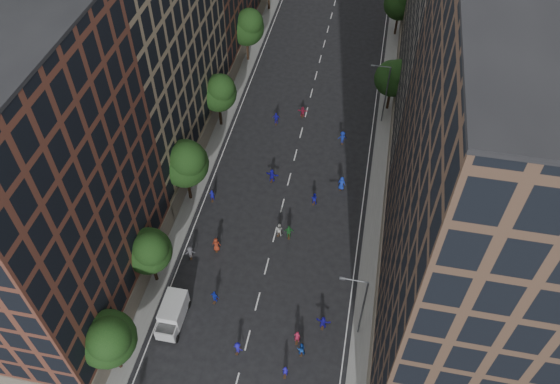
# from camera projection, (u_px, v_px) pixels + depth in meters

# --- Properties ---
(ground) EXTENTS (240.00, 240.00, 0.00)m
(ground) POSITION_uv_depth(u_px,v_px,m) (301.00, 135.00, 74.37)
(ground) COLOR black
(ground) RESTS_ON ground
(sidewalk_left) EXTENTS (4.00, 105.00, 0.15)m
(sidewalk_left) POSITION_uv_depth(u_px,v_px,m) (229.00, 91.00, 80.85)
(sidewalk_left) COLOR slate
(sidewalk_left) RESTS_ON ground
(sidewalk_right) EXTENTS (4.00, 105.00, 0.15)m
(sidewalk_right) POSITION_uv_depth(u_px,v_px,m) (392.00, 111.00, 77.71)
(sidewalk_right) COLOR slate
(sidewalk_right) RESTS_ON ground
(bldg_left_a) EXTENTS (14.00, 22.00, 30.00)m
(bldg_left_a) POSITION_uv_depth(u_px,v_px,m) (29.00, 196.00, 46.60)
(bldg_left_a) COLOR #582E21
(bldg_left_a) RESTS_ON ground
(bldg_left_b) EXTENTS (14.00, 26.00, 34.00)m
(bldg_left_b) POSITION_uv_depth(u_px,v_px,m) (130.00, 28.00, 61.01)
(bldg_left_b) COLOR #847257
(bldg_left_b) RESTS_ON ground
(bldg_right_a) EXTENTS (14.00, 30.00, 36.00)m
(bldg_right_a) POSITION_uv_depth(u_px,v_px,m) (495.00, 204.00, 42.05)
(bldg_right_a) COLOR #4A3427
(bldg_right_a) RESTS_ON ground
(bldg_right_b) EXTENTS (14.00, 28.00, 33.00)m
(bldg_right_b) POSITION_uv_depth(u_px,v_px,m) (474.00, 25.00, 62.35)
(bldg_right_b) COLOR #6A6257
(bldg_right_b) RESTS_ON ground
(tree_left_0) EXTENTS (5.20, 5.20, 8.83)m
(tree_left_0) POSITION_uv_depth(u_px,v_px,m) (108.00, 339.00, 47.49)
(tree_left_0) COLOR black
(tree_left_0) RESTS_ON ground
(tree_left_1) EXTENTS (4.80, 4.80, 8.21)m
(tree_left_1) POSITION_uv_depth(u_px,v_px,m) (149.00, 250.00, 54.42)
(tree_left_1) COLOR black
(tree_left_1) RESTS_ON ground
(tree_left_2) EXTENTS (5.60, 5.60, 9.45)m
(tree_left_2) POSITION_uv_depth(u_px,v_px,m) (185.00, 162.00, 61.75)
(tree_left_2) COLOR black
(tree_left_2) RESTS_ON ground
(tree_left_3) EXTENTS (5.00, 5.00, 8.58)m
(tree_left_3) POSITION_uv_depth(u_px,v_px,m) (219.00, 92.00, 71.43)
(tree_left_3) COLOR black
(tree_left_3) RESTS_ON ground
(tree_left_4) EXTENTS (5.40, 5.40, 9.08)m
(tree_left_4) POSITION_uv_depth(u_px,v_px,m) (247.00, 26.00, 81.80)
(tree_left_4) COLOR black
(tree_left_4) RESTS_ON ground
(tree_right_a) EXTENTS (5.00, 5.00, 8.39)m
(tree_right_a) POSITION_uv_depth(u_px,v_px,m) (394.00, 77.00, 73.92)
(tree_right_a) COLOR black
(tree_right_a) RESTS_ON ground
(tree_right_b) EXTENTS (5.20, 5.20, 8.83)m
(tree_right_b) POSITION_uv_depth(u_px,v_px,m) (402.00, 2.00, 86.91)
(tree_right_b) COLOR black
(tree_right_b) RESTS_ON ground
(streetlamp_near) EXTENTS (2.64, 0.22, 9.06)m
(streetlamp_near) POSITION_uv_depth(u_px,v_px,m) (361.00, 305.00, 50.66)
(streetlamp_near) COLOR #595B60
(streetlamp_near) RESTS_ON ground
(streetlamp_far) EXTENTS (2.64, 0.22, 9.06)m
(streetlamp_far) POSITION_uv_depth(u_px,v_px,m) (385.00, 91.00, 72.51)
(streetlamp_far) COLOR #595B60
(streetlamp_far) RESTS_ON ground
(cargo_van) EXTENTS (2.27, 4.81, 2.55)m
(cargo_van) POSITION_uv_depth(u_px,v_px,m) (172.00, 314.00, 54.31)
(cargo_van) COLOR silver
(cargo_van) RESTS_ON ground
(skater_1) EXTENTS (0.56, 0.37, 1.54)m
(skater_1) POSITION_uv_depth(u_px,v_px,m) (285.00, 371.00, 50.90)
(skater_1) COLOR #1E15AA
(skater_1) RESTS_ON ground
(skater_2) EXTENTS (0.90, 0.75, 1.69)m
(skater_2) POSITION_uv_depth(u_px,v_px,m) (301.00, 349.00, 52.33)
(skater_2) COLOR #1441A5
(skater_2) RESTS_ON ground
(skater_3) EXTENTS (1.09, 0.81, 1.51)m
(skater_3) POSITION_uv_depth(u_px,v_px,m) (238.00, 348.00, 52.49)
(skater_3) COLOR #1A14A8
(skater_3) RESTS_ON ground
(skater_4) EXTENTS (1.07, 0.67, 1.69)m
(skater_4) POSITION_uv_depth(u_px,v_px,m) (215.00, 297.00, 56.22)
(skater_4) COLOR #1528B2
(skater_4) RESTS_ON ground
(skater_5) EXTENTS (1.56, 0.62, 1.64)m
(skater_5) POSITION_uv_depth(u_px,v_px,m) (323.00, 323.00, 54.26)
(skater_5) COLOR #1E15AC
(skater_5) RESTS_ON ground
(skater_6) EXTENTS (0.99, 0.72, 1.88)m
(skater_6) POSITION_uv_depth(u_px,v_px,m) (216.00, 245.00, 60.63)
(skater_6) COLOR maroon
(skater_6) RESTS_ON ground
(skater_7) EXTENTS (0.64, 0.43, 1.75)m
(skater_7) POSITION_uv_depth(u_px,v_px,m) (297.00, 337.00, 53.14)
(skater_7) COLOR #A21B39
(skater_7) RESTS_ON ground
(skater_8) EXTENTS (1.02, 0.89, 1.78)m
(skater_8) POSITION_uv_depth(u_px,v_px,m) (279.00, 229.00, 62.15)
(skater_8) COLOR beige
(skater_8) RESTS_ON ground
(skater_9) EXTENTS (1.20, 0.92, 1.65)m
(skater_9) POSITION_uv_depth(u_px,v_px,m) (190.00, 253.00, 60.04)
(skater_9) COLOR #48484D
(skater_9) RESTS_ON ground
(skater_10) EXTENTS (1.15, 0.60, 1.88)m
(skater_10) POSITION_uv_depth(u_px,v_px,m) (289.00, 232.00, 61.85)
(skater_10) COLOR #206C2B
(skater_10) RESTS_ON ground
(skater_11) EXTENTS (1.71, 0.74, 1.78)m
(skater_11) POSITION_uv_depth(u_px,v_px,m) (272.00, 176.00, 67.91)
(skater_11) COLOR #1D16B6
(skater_11) RESTS_ON ground
(skater_12) EXTENTS (1.05, 0.82, 1.90)m
(skater_12) POSITION_uv_depth(u_px,v_px,m) (342.00, 183.00, 66.95)
(skater_12) COLOR #1632BA
(skater_12) RESTS_ON ground
(skater_13) EXTENTS (0.66, 0.49, 1.65)m
(skater_13) POSITION_uv_depth(u_px,v_px,m) (212.00, 195.00, 65.78)
(skater_13) COLOR #121293
(skater_13) RESTS_ON ground
(skater_14) EXTENTS (0.88, 0.74, 1.60)m
(skater_14) POSITION_uv_depth(u_px,v_px,m) (314.00, 199.00, 65.46)
(skater_14) COLOR #121298
(skater_14) RESTS_ON ground
(skater_15) EXTENTS (1.31, 0.93, 1.84)m
(skater_15) POSITION_uv_depth(u_px,v_px,m) (342.00, 138.00, 72.66)
(skater_15) COLOR navy
(skater_15) RESTS_ON ground
(skater_16) EXTENTS (1.06, 0.46, 1.80)m
(skater_16) POSITION_uv_depth(u_px,v_px,m) (276.00, 119.00, 75.33)
(skater_16) COLOR #1D16B7
(skater_16) RESTS_ON ground
(skater_17) EXTENTS (1.48, 0.50, 1.59)m
(skater_17) POSITION_uv_depth(u_px,v_px,m) (303.00, 112.00, 76.48)
(skater_17) COLOR maroon
(skater_17) RESTS_ON ground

